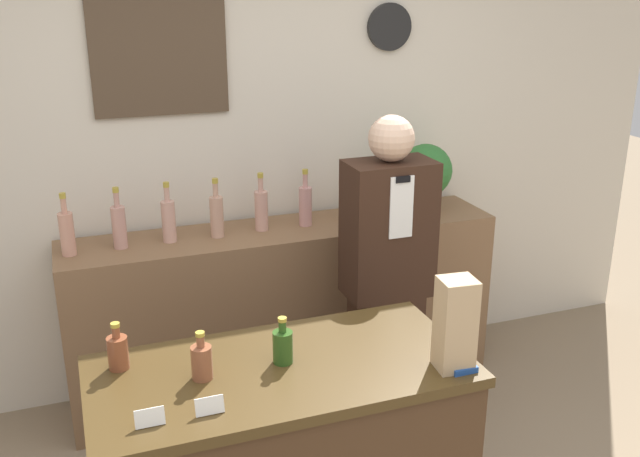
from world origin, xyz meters
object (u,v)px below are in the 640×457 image
at_px(shopkeeper, 387,282).
at_px(tape_dispenser, 464,365).
at_px(paper_bag, 455,324).
at_px(potted_plant, 425,174).

distance_m(shopkeeper, tape_dispenser, 1.02).
relative_size(paper_bag, tape_dispenser, 3.68).
bearing_deg(shopkeeper, tape_dispenser, -100.31).
bearing_deg(paper_bag, shopkeeper, 77.97).
relative_size(shopkeeper, paper_bag, 4.87).
xyz_separation_m(shopkeeper, paper_bag, (-0.21, -0.96, 0.27)).
relative_size(shopkeeper, potted_plant, 4.17).
bearing_deg(potted_plant, shopkeeper, -131.66).
bearing_deg(paper_bag, tape_dispenser, -53.93).
bearing_deg(tape_dispenser, shopkeeper, 79.69).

